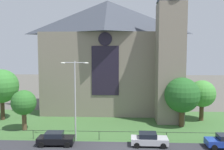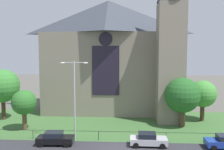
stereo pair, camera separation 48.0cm
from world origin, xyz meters
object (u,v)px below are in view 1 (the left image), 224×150
tree_right_near (182,95)px  streetlamp_near (75,91)px  parked_car_silver (149,139)px  tree_left_far (2,86)px  tree_left_near (24,103)px  tree_right_far (202,94)px  parked_car_black (56,139)px  church_building (112,54)px

tree_right_near → streetlamp_near: size_ratio=0.74×
streetlamp_near → parked_car_silver: 10.34m
tree_left_far → streetlamp_near: 15.95m
tree_right_near → tree_left_near: 22.20m
tree_left_near → parked_car_silver: size_ratio=1.32×
tree_right_far → parked_car_silver: (-9.31, -11.19, -3.48)m
tree_left_far → parked_car_black: size_ratio=1.89×
tree_left_far → tree_right_far: (31.41, 1.00, -1.14)m
church_building → parked_car_black: (-5.65, -18.00, -9.53)m
tree_left_near → streetlamp_near: streetlamp_near is taller
tree_left_far → tree_left_near: size_ratio=1.44×
church_building → parked_car_silver: 20.81m
tree_left_near → parked_car_black: bearing=-42.6°
tree_left_near → streetlamp_near: (7.80, -3.64, 2.23)m
church_building → tree_left_far: bearing=-155.9°
tree_right_far → tree_right_near: bearing=-138.7°
church_building → tree_right_far: bearing=-24.5°
church_building → tree_right_far: 16.99m
tree_right_far → parked_car_black: (-20.10, -11.42, -3.48)m
church_building → parked_car_silver: size_ratio=6.15×
tree_right_far → tree_left_near: 26.60m
tree_right_near → tree_right_far: 5.16m
tree_left_far → parked_car_silver: size_ratio=1.90×
tree_right_near → tree_left_near: tree_right_near is taller
parked_car_black → parked_car_silver: same height
tree_left_far → tree_left_near: 7.68m
tree_right_near → parked_car_silver: bearing=-124.9°
streetlamp_near → church_building: bearing=77.4°
tree_left_near → parked_car_silver: tree_left_near is taller
church_building → parked_car_silver: church_building is taller
church_building → tree_right_near: size_ratio=3.65×
tree_left_far → tree_left_near: bearing=-42.8°
tree_right_far → streetlamp_near: streetlamp_near is taller
church_building → parked_car_black: size_ratio=6.11×
tree_right_near → parked_car_silver: (-5.44, -7.79, -3.83)m
tree_right_far → tree_left_far: bearing=-178.2°
church_building → tree_left_far: size_ratio=3.24×
tree_right_near → streetlamp_near: (-14.22, -6.35, 1.46)m
tree_left_far → tree_right_far: size_ratio=1.26×
tree_left_far → tree_right_far: bearing=1.8°
tree_right_near → tree_left_far: 27.66m
church_building → tree_right_far: church_building is taller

